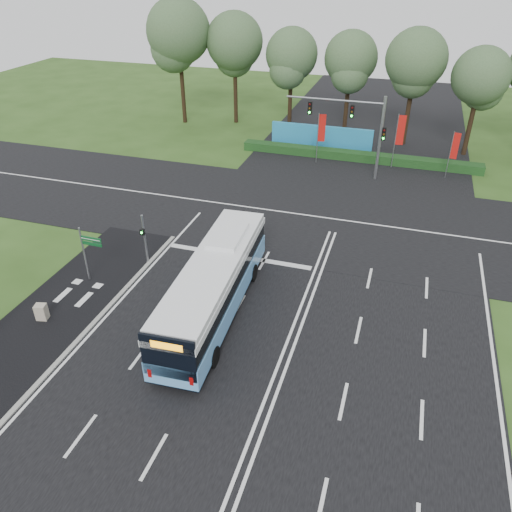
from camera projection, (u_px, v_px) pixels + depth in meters
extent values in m
plane|color=#2D4B19|center=(296.00, 319.00, 26.70)|extent=(120.00, 120.00, 0.00)
cube|color=black|center=(296.00, 318.00, 26.69)|extent=(20.00, 120.00, 0.04)
cube|color=black|center=(335.00, 219.00, 36.43)|extent=(120.00, 14.00, 0.05)
cube|color=black|center=(63.00, 308.00, 27.43)|extent=(5.00, 18.00, 0.06)
cube|color=gray|center=(101.00, 316.00, 26.80)|extent=(0.25, 18.00, 0.12)
cube|color=#62A3E2|center=(215.00, 296.00, 26.60)|extent=(3.22, 12.39, 1.12)
cube|color=black|center=(215.00, 304.00, 26.87)|extent=(3.19, 12.33, 0.31)
cube|color=black|center=(214.00, 280.00, 26.06)|extent=(3.11, 12.20, 0.97)
cube|color=white|center=(214.00, 270.00, 25.74)|extent=(3.22, 12.39, 0.36)
cube|color=white|center=(213.00, 264.00, 25.55)|extent=(3.14, 11.90, 0.36)
cube|color=white|center=(228.00, 236.00, 27.50)|extent=(1.80, 3.15, 0.26)
cube|color=black|center=(168.00, 358.00, 21.03)|extent=(2.48, 0.25, 2.25)
cube|color=orange|center=(167.00, 346.00, 20.62)|extent=(1.43, 0.14, 0.36)
cylinder|color=black|center=(215.00, 267.00, 30.01)|extent=(0.34, 1.08, 1.06)
cylinder|color=black|center=(253.00, 273.00, 29.51)|extent=(0.34, 1.08, 1.06)
cylinder|color=black|center=(166.00, 348.00, 23.94)|extent=(0.34, 1.08, 1.06)
cylinder|color=black|center=(214.00, 357.00, 23.44)|extent=(0.34, 1.08, 1.06)
cylinder|color=gray|center=(145.00, 239.00, 30.61)|extent=(0.13, 0.13, 3.33)
cube|color=black|center=(142.00, 232.00, 30.13)|extent=(0.28, 0.19, 0.38)
sphere|color=#19F233|center=(142.00, 233.00, 30.05)|extent=(0.13, 0.13, 0.13)
cylinder|color=gray|center=(84.00, 254.00, 28.91)|extent=(0.11, 0.11, 3.53)
cube|color=#0C441E|center=(91.00, 239.00, 28.13)|extent=(1.32, 0.08, 0.26)
cube|color=#0C441E|center=(92.00, 244.00, 28.29)|extent=(1.32, 0.08, 0.19)
cube|color=white|center=(90.00, 239.00, 28.10)|extent=(1.23, 0.03, 0.04)
cube|color=#B1A58E|center=(42.00, 312.00, 26.39)|extent=(0.66, 0.59, 0.95)
cylinder|color=gray|center=(317.00, 139.00, 44.91)|extent=(0.07, 0.07, 4.59)
cube|color=red|center=(322.00, 128.00, 44.38)|extent=(0.60, 0.19, 2.45)
cylinder|color=gray|center=(395.00, 142.00, 43.77)|extent=(0.08, 0.08, 4.88)
cube|color=red|center=(401.00, 130.00, 43.18)|extent=(0.65, 0.13, 2.60)
cylinder|color=gray|center=(450.00, 155.00, 41.91)|extent=(0.06, 0.06, 4.13)
cube|color=red|center=(455.00, 146.00, 41.31)|extent=(0.54, 0.17, 2.20)
cylinder|color=gray|center=(380.00, 140.00, 40.99)|extent=(0.24, 0.24, 7.00)
cylinder|color=gray|center=(335.00, 100.00, 40.48)|extent=(8.00, 0.16, 0.16)
cube|color=black|center=(352.00, 111.00, 40.52)|extent=(0.32, 0.28, 1.05)
cube|color=black|center=(310.00, 108.00, 41.41)|extent=(0.32, 0.28, 1.05)
cube|color=black|center=(384.00, 134.00, 40.66)|extent=(0.32, 0.28, 1.05)
cube|color=#133413|center=(358.00, 156.00, 46.37)|extent=(22.00, 1.20, 0.80)
cube|color=#2388BE|center=(321.00, 137.00, 49.05)|extent=(10.00, 0.30, 2.20)
cylinder|color=black|center=(182.00, 81.00, 54.50)|extent=(0.44, 0.44, 9.09)
sphere|color=#3D5A35|center=(178.00, 31.00, 51.86)|extent=(6.69, 6.69, 6.69)
cylinder|color=black|center=(235.00, 85.00, 54.74)|extent=(0.44, 0.44, 8.15)
sphere|color=#3D5A35|center=(234.00, 41.00, 52.37)|extent=(6.01, 6.01, 6.01)
cylinder|color=black|center=(290.00, 94.00, 53.22)|extent=(0.44, 0.44, 7.27)
sphere|color=#3D5A35|center=(292.00, 54.00, 51.11)|extent=(5.36, 5.36, 5.36)
cylinder|color=black|center=(347.00, 98.00, 51.85)|extent=(0.44, 0.44, 7.22)
sphere|color=#3D5A35|center=(351.00, 58.00, 49.75)|extent=(5.32, 5.32, 5.32)
cylinder|color=black|center=(409.00, 105.00, 48.52)|extent=(0.44, 0.44, 7.73)
sphere|color=#3D5A35|center=(416.00, 59.00, 46.27)|extent=(5.70, 5.70, 5.70)
cylinder|color=black|center=(471.00, 119.00, 46.09)|extent=(0.44, 0.44, 6.93)
sphere|color=#3D5A35|center=(481.00, 76.00, 44.08)|extent=(5.11, 5.11, 5.11)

